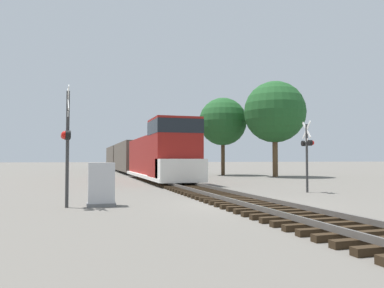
{
  "coord_description": "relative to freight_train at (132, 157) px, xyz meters",
  "views": [
    {
      "loc": [
        -5.99,
        -13.13,
        1.74
      ],
      "look_at": [
        0.2,
        7.62,
        2.62
      ],
      "focal_mm": 35.0,
      "sensor_mm": 36.0,
      "label": 1
    }
  ],
  "objects": [
    {
      "name": "relay_cabinet",
      "position": [
        -5.24,
        -31.44,
        -1.17
      ],
      "size": [
        1.04,
        0.69,
        1.61
      ],
      "color": "slate",
      "rests_on": "ground"
    },
    {
      "name": "freight_train",
      "position": [
        0.0,
        0.0,
        0.0
      ],
      "size": [
        3.03,
        49.33,
        4.45
      ],
      "color": "maroon",
      "rests_on": "ground"
    },
    {
      "name": "rail_track_bed",
      "position": [
        0.0,
        -32.61,
        -1.83
      ],
      "size": [
        2.6,
        160.0,
        0.31
      ],
      "color": "black",
      "rests_on": "ground"
    },
    {
      "name": "crossing_signal_far",
      "position": [
        5.41,
        -28.7,
        0.35
      ],
      "size": [
        0.43,
        1.01,
        3.74
      ],
      "rotation": [
        0.0,
        0.0,
        1.44
      ],
      "color": "#333333",
      "rests_on": "ground"
    },
    {
      "name": "crossing_signal_near",
      "position": [
        -6.48,
        -31.55,
        0.53
      ],
      "size": [
        0.38,
        1.01,
        4.38
      ],
      "rotation": [
        0.0,
        0.0,
        -1.5
      ],
      "color": "#333333",
      "rests_on": "ground"
    },
    {
      "name": "tree_mid_background",
      "position": [
        8.78,
        -7.98,
        3.82
      ],
      "size": [
        5.17,
        5.17,
        8.39
      ],
      "color": "#473521",
      "rests_on": "ground"
    },
    {
      "name": "ground_plane",
      "position": [
        0.0,
        -32.61,
        -1.97
      ],
      "size": [
        400.0,
        400.0,
        0.0
      ],
      "primitive_type": "plane",
      "color": "#666059"
    },
    {
      "name": "tree_far_right",
      "position": [
        12.39,
        -12.82,
        4.42
      ],
      "size": [
        6.07,
        6.07,
        9.44
      ],
      "color": "brown",
      "rests_on": "ground"
    }
  ]
}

